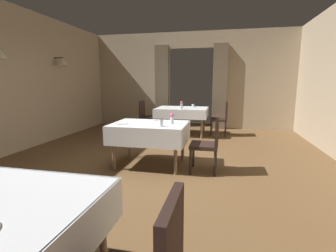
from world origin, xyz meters
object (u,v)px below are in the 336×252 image
Objects in this scene: plate_mid_d at (152,120)px; flower_vase_far at (182,105)px; chair_far_right at (222,117)px; chair_far_left at (146,115)px; glass_far_c at (193,106)px; glass_mid_b at (161,123)px; chair_mid_right at (209,141)px; dining_table_far at (182,111)px; plate_far_b at (181,106)px; dining_table_mid at (150,129)px; flower_vase_mid at (172,118)px; plate_mid_c at (121,124)px.

plate_mid_d is 0.94× the size of flower_vase_far.
flower_vase_far is (-1.04, -0.48, 0.35)m from chair_far_right.
glass_far_c is at bearing 6.11° from chair_far_left.
chair_mid_right is at bearing 12.22° from glass_mid_b.
dining_table_far is at bearing -173.98° from chair_far_right.
plate_far_b is (-0.14, 0.69, -0.11)m from flower_vase_far.
chair_mid_right is 1.00× the size of chair_far_right.
chair_far_left is (-1.09, 0.12, -0.15)m from dining_table_far.
plate_mid_d is 2.43× the size of glass_far_c.
plate_mid_d reaches higher than dining_table_mid.
glass_far_c is (1.36, 0.15, 0.28)m from chair_far_left.
plate_mid_d is at bearing 145.70° from flower_vase_mid.
glass_mid_b is at bearing -92.12° from glass_far_c.
plate_far_b is at bearing 12.23° from chair_far_left.
dining_table_far is at bearing -6.20° from chair_far_left.
chair_far_right is 4.33× the size of flower_vase_far.
chair_far_left is 4.33× the size of flower_vase_far.
plate_mid_d is (-0.16, -2.40, 0.09)m from dining_table_far.
flower_vase_far reaches higher than chair_far_left.
plate_mid_d is 2.74m from plate_far_b.
dining_table_mid is 3.01m from glass_far_c.
dining_table_mid is at bearing 136.08° from glass_mid_b.
dining_table_far is 1.51× the size of chair_far_left.
dining_table_far is (0.12, 2.71, 0.02)m from dining_table_mid.
flower_vase_mid is 2.96m from glass_far_c.
dining_table_mid is at bearing -113.11° from chair_far_right.
plate_mid_c is at bearing -131.05° from plate_mid_d.
plate_mid_c is (-1.48, -0.06, 0.24)m from chair_mid_right.
flower_vase_mid is 0.53m from plate_mid_d.
chair_mid_right is 0.73m from flower_vase_mid.
dining_table_mid is at bearing -90.49° from plate_far_b.
plate_mid_c is (-0.84, -0.18, -0.09)m from flower_vase_mid.
chair_far_left reaches higher than glass_mid_b.
glass_mid_b is 0.65m from plate_mid_d.
chair_mid_right is 3.15m from glass_far_c.
glass_far_c is (0.39, 2.98, 0.15)m from dining_table_mid.
chair_mid_right reaches higher than plate_far_b.
plate_mid_c is (-0.72, 0.10, -0.05)m from glass_mid_b.
dining_table_mid is 2.99m from chair_far_left.
chair_mid_right and chair_far_right have the same top height.
glass_mid_b reaches higher than plate_mid_c.
chair_far_left reaches higher than dining_table_far.
chair_mid_right is at bearing -72.11° from dining_table_far.
flower_vase_mid is 1.69× the size of glass_mid_b.
flower_vase_mid is at bearing -83.17° from plate_far_b.
chair_far_left reaches higher than dining_table_mid.
plate_far_b is (0.99, 0.22, 0.24)m from chair_far_left.
plate_far_b reaches higher than dining_table_far.
dining_table_mid is 0.49m from plate_mid_c.
dining_table_far is 1.51× the size of chair_far_right.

